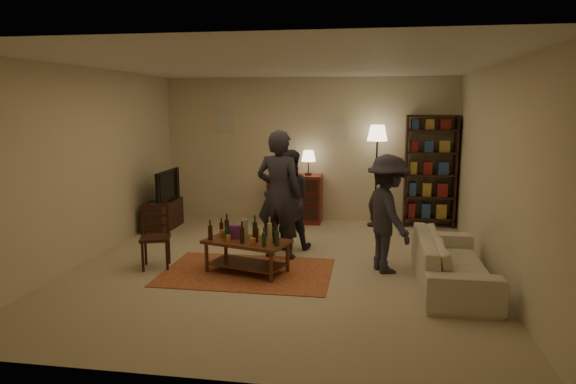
% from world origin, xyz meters
% --- Properties ---
extents(floor, '(6.00, 6.00, 0.00)m').
position_xyz_m(floor, '(0.00, 0.00, 0.00)').
color(floor, '#C6B793').
rests_on(floor, ground).
extents(room_shell, '(6.00, 6.00, 6.00)m').
position_xyz_m(room_shell, '(-0.65, 2.98, 1.81)').
color(room_shell, beige).
rests_on(room_shell, ground).
extents(rug, '(2.20, 1.50, 0.01)m').
position_xyz_m(rug, '(-0.39, -0.33, 0.01)').
color(rug, maroon).
rests_on(rug, ground).
extents(coffee_table, '(1.20, 0.87, 0.78)m').
position_xyz_m(coffee_table, '(-0.39, -0.33, 0.40)').
color(coffee_table, brown).
rests_on(coffee_table, ground).
extents(dining_chair, '(0.49, 0.49, 0.90)m').
position_xyz_m(dining_chair, '(-1.67, -0.27, 0.47)').
color(dining_chair, '#331611').
rests_on(dining_chair, ground).
extents(tv_stand, '(0.40, 1.00, 1.06)m').
position_xyz_m(tv_stand, '(-2.44, 1.80, 0.38)').
color(tv_stand, '#331611').
rests_on(tv_stand, ground).
extents(dresser, '(1.00, 0.50, 1.36)m').
position_xyz_m(dresser, '(-0.19, 2.71, 0.48)').
color(dresser, maroon).
rests_on(dresser, ground).
extents(bookshelf, '(0.90, 0.34, 2.02)m').
position_xyz_m(bookshelf, '(2.25, 2.78, 1.03)').
color(bookshelf, '#331611').
rests_on(bookshelf, ground).
extents(floor_lamp, '(0.36, 0.36, 1.84)m').
position_xyz_m(floor_lamp, '(1.29, 2.65, 1.57)').
color(floor_lamp, black).
rests_on(floor_lamp, ground).
extents(sofa, '(0.81, 2.08, 0.61)m').
position_xyz_m(sofa, '(2.20, -0.40, 0.30)').
color(sofa, beige).
rests_on(sofa, ground).
extents(person_left, '(0.75, 0.56, 1.85)m').
position_xyz_m(person_left, '(-0.08, 0.40, 0.92)').
color(person_left, '#2A2A32').
rests_on(person_left, ground).
extents(person_right, '(0.82, 0.69, 1.53)m').
position_xyz_m(person_right, '(-0.05, 0.94, 0.76)').
color(person_right, '#2A2B33').
rests_on(person_right, ground).
extents(person_by_sofa, '(0.94, 1.15, 1.56)m').
position_xyz_m(person_by_sofa, '(1.42, 0.03, 0.78)').
color(person_by_sofa, '#2A2931').
rests_on(person_by_sofa, ground).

